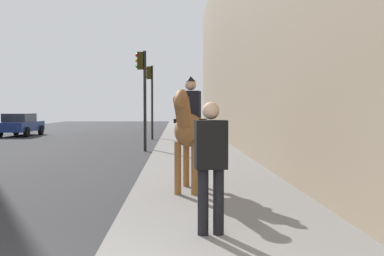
{
  "coord_description": "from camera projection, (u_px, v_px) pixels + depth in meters",
  "views": [
    {
      "loc": [
        -3.97,
        -0.9,
        1.73
      ],
      "look_at": [
        4.0,
        -1.17,
        1.4
      ],
      "focal_mm": 42.89,
      "sensor_mm": 36.0,
      "label": 1
    }
  ],
  "objects": [
    {
      "name": "mounted_horse_near",
      "position": [
        190.0,
        128.0,
        8.94
      ],
      "size": [
        2.14,
        0.85,
        2.26
      ],
      "rotation": [
        0.0,
        0.0,
        2.94
      ],
      "color": "brown",
      "rests_on": "sidewalk_slab"
    },
    {
      "name": "pedestrian_greeting",
      "position": [
        211.0,
        159.0,
        5.83
      ],
      "size": [
        0.29,
        0.42,
        1.7
      ],
      "rotation": [
        0.0,
        0.0,
        0.08
      ],
      "color": "black",
      "rests_on": "sidewalk_slab"
    },
    {
      "name": "car_near_lane",
      "position": [
        21.0,
        124.0,
        29.27
      ],
      "size": [
        4.38,
        1.97,
        1.44
      ],
      "rotation": [
        0.0,
        0.0,
        -0.03
      ],
      "color": "navy",
      "rests_on": "ground"
    },
    {
      "name": "traffic_light_near_curb",
      "position": [
        143.0,
        84.0,
        18.55
      ],
      "size": [
        0.2,
        0.44,
        4.08
      ],
      "color": "black",
      "rests_on": "ground"
    },
    {
      "name": "traffic_light_far_curb",
      "position": [
        151.0,
        90.0,
        25.78
      ],
      "size": [
        0.2,
        0.44,
        4.16
      ],
      "color": "black",
      "rests_on": "ground"
    }
  ]
}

